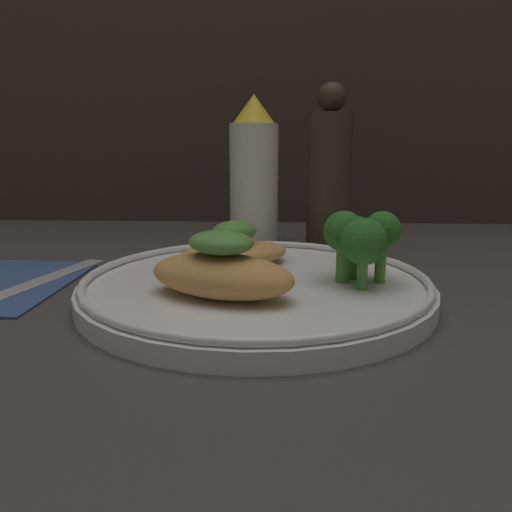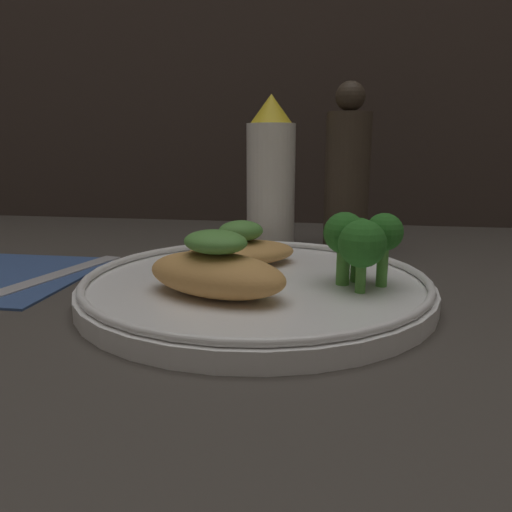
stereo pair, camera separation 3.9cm
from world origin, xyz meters
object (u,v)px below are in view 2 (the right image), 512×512
pepper_grinder (347,177)px  broccoli_bunch (361,240)px  sauce_bottle (271,177)px  plate (256,286)px

pepper_grinder → broccoli_bunch: bearing=-87.8°
sauce_bottle → pepper_grinder: pepper_grinder is taller
pepper_grinder → sauce_bottle: bearing=180.0°
plate → pepper_grinder: size_ratio=1.50×
broccoli_bunch → pepper_grinder: pepper_grinder is taller
broccoli_bunch → pepper_grinder: (-0.74, 18.95, 3.33)cm
broccoli_bunch → plate: bearing=176.8°
broccoli_bunch → pepper_grinder: bearing=92.2°
sauce_bottle → plate: bearing=-86.2°
pepper_grinder → plate: bearing=-111.2°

